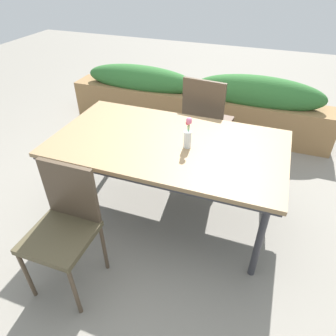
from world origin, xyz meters
name	(u,v)px	position (x,y,z in m)	size (l,w,h in m)	color
ground_plane	(166,204)	(0.00, 0.00, 0.00)	(12.00, 12.00, 0.00)	gray
dining_table	(168,147)	(0.05, -0.09, 0.70)	(1.82, 1.01, 0.75)	#8C704C
chair_far_side	(206,119)	(0.16, 0.74, 0.57)	(0.48, 0.48, 1.01)	#4D382B
chair_near_left	(65,222)	(-0.36, -0.93, 0.53)	(0.41, 0.41, 0.92)	#4B432C
flower_vase	(188,134)	(0.22, -0.11, 0.86)	(0.06, 0.06, 0.25)	silver
planter_box	(196,102)	(-0.16, 1.55, 0.38)	(3.36, 0.38, 0.80)	olive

